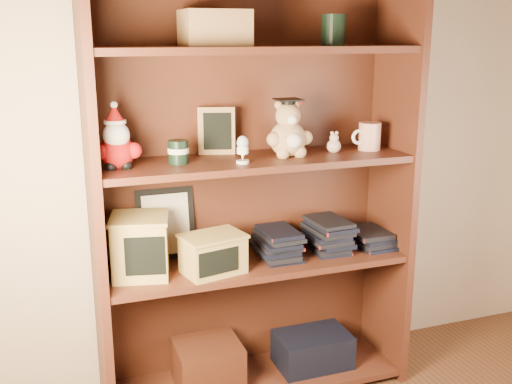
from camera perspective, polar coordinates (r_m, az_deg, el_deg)
bookcase at (r=2.29m, az=-0.49°, el=-0.70°), size 1.20×0.35×1.60m
shelf_lower at (r=2.32m, az=0.00°, el=-6.77°), size 1.14×0.33×0.02m
shelf_upper at (r=2.20m, az=0.00°, el=2.96°), size 1.14×0.33×0.02m
santa_plush at (r=2.07m, az=-13.14°, el=4.52°), size 0.16×0.12×0.23m
teachers_tin at (r=2.12m, az=-7.41°, el=3.84°), size 0.07×0.07×0.08m
chalkboard_plaque at (r=2.26m, az=-3.78°, el=5.76°), size 0.14×0.09×0.18m
egg_cup at (r=2.10m, az=-1.28°, el=4.16°), size 0.05×0.05×0.10m
grad_teddy_bear at (r=2.22m, az=3.11°, el=5.55°), size 0.18×0.15×0.22m
pink_figurine at (r=2.32m, az=7.43°, el=4.54°), size 0.05×0.05×0.08m
teacher_mug at (r=2.39m, az=10.71°, el=5.24°), size 0.12×0.09×0.11m
certificate_frame at (r=2.32m, az=-8.59°, el=-3.01°), size 0.22×0.06×0.28m
treats_box at (r=2.18m, az=-10.94°, el=-5.03°), size 0.24×0.24×0.22m
pencils_box at (r=2.18m, az=-4.11°, el=-5.85°), size 0.25×0.20×0.14m
book_stack_left at (r=2.32m, az=2.07°, el=-4.92°), size 0.14×0.20×0.11m
book_stack_mid at (r=2.40m, az=6.80°, el=-4.13°), size 0.14×0.20×0.13m
book_stack_right at (r=2.51m, az=10.86°, el=-4.29°), size 0.14×0.20×0.06m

